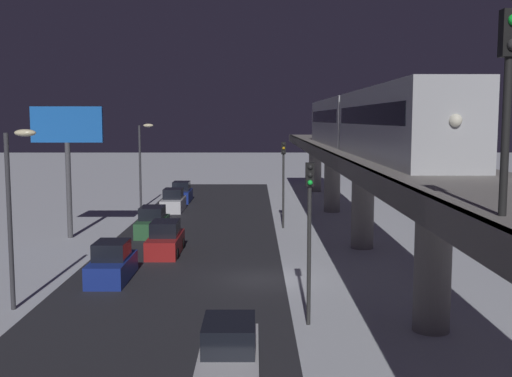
{
  "coord_description": "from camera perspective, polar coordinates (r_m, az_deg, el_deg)",
  "views": [
    {
      "loc": [
        0.24,
        30.88,
        8.06
      ],
      "look_at": [
        0.13,
        -20.97,
        2.29
      ],
      "focal_mm": 43.84,
      "sensor_mm": 36.0,
      "label": 1
    }
  ],
  "objects": [
    {
      "name": "rail_signal",
      "position": [
        13.19,
        22.05,
        9.45
      ],
      "size": [
        0.36,
        0.41,
        4.0
      ],
      "color": "black",
      "rests_on": "elevated_railway"
    },
    {
      "name": "sedan_red",
      "position": [
        38.11,
        -8.27,
        -4.72
      ],
      "size": [
        1.91,
        4.78,
        1.97
      ],
      "color": "#A51E1E",
      "rests_on": "ground_plane"
    },
    {
      "name": "commercial_billboard",
      "position": [
        43.89,
        -16.85,
        4.47
      ],
      "size": [
        4.8,
        0.36,
        8.9
      ],
      "color": "#4C4C51",
      "rests_on": "ground_plane"
    },
    {
      "name": "traffic_light_near",
      "position": [
        24.26,
        4.89,
        -2.84
      ],
      "size": [
        0.32,
        0.44,
        6.4
      ],
      "color": "#2D2D2D",
      "rests_on": "ground_plane"
    },
    {
      "name": "avenue_asphalt",
      "position": [
        32.16,
        -7.31,
        -8.21
      ],
      "size": [
        11.0,
        92.58,
        0.01
      ],
      "primitive_type": "cube",
      "color": "#28282D",
      "rests_on": "ground_plane"
    },
    {
      "name": "subway_train",
      "position": [
        39.98,
        9.65,
        6.08
      ],
      "size": [
        2.94,
        36.87,
        3.4
      ],
      "color": "#B7BABF",
      "rests_on": "elevated_railway"
    },
    {
      "name": "elevated_railway",
      "position": [
        31.71,
        12.0,
        1.26
      ],
      "size": [
        5.0,
        92.58,
        6.15
      ],
      "color": "gray",
      "rests_on": "ground_plane"
    },
    {
      "name": "traffic_light_mid",
      "position": [
        45.96,
        2.52,
        1.52
      ],
      "size": [
        0.32,
        0.44,
        6.4
      ],
      "color": "#2D2D2D",
      "rests_on": "ground_plane"
    },
    {
      "name": "sedan_green",
      "position": [
        44.48,
        -9.43,
        -3.13
      ],
      "size": [
        1.8,
        4.77,
        1.97
      ],
      "color": "#2D6038",
      "rests_on": "ground_plane"
    },
    {
      "name": "sedan_white_2",
      "position": [
        19.8,
        -2.46,
        -15.18
      ],
      "size": [
        1.8,
        4.61,
        1.97
      ],
      "rotation": [
        0.0,
        0.0,
        3.14
      ],
      "color": "silver",
      "rests_on": "ground_plane"
    },
    {
      "name": "street_lamp_far",
      "position": [
        56.87,
        -10.32,
        2.98
      ],
      "size": [
        1.35,
        0.44,
        7.65
      ],
      "color": "#38383D",
      "rests_on": "ground_plane"
    },
    {
      "name": "sedan_blue_2",
      "position": [
        32.42,
        -13.01,
        -6.76
      ],
      "size": [
        1.8,
        4.32,
        1.97
      ],
      "color": "navy",
      "rests_on": "ground_plane"
    },
    {
      "name": "street_lamp_near",
      "position": [
        27.95,
        -21.21,
        -0.75
      ],
      "size": [
        1.35,
        0.44,
        7.65
      ],
      "color": "#38383D",
      "rests_on": "ground_plane"
    },
    {
      "name": "sedan_white",
      "position": [
        55.56,
        -7.55,
        -1.21
      ],
      "size": [
        1.8,
        4.47,
        1.97
      ],
      "color": "silver",
      "rests_on": "ground_plane"
    },
    {
      "name": "ground_plane",
      "position": [
        31.92,
        0.31,
        -8.28
      ],
      "size": [
        240.0,
        240.0,
        0.0
      ],
      "primitive_type": "plane",
      "color": "silver"
    },
    {
      "name": "sedan_blue",
      "position": [
        61.67,
        -6.81,
        -0.46
      ],
      "size": [
        1.8,
        4.38,
        1.97
      ],
      "color": "navy",
      "rests_on": "ground_plane"
    }
  ]
}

